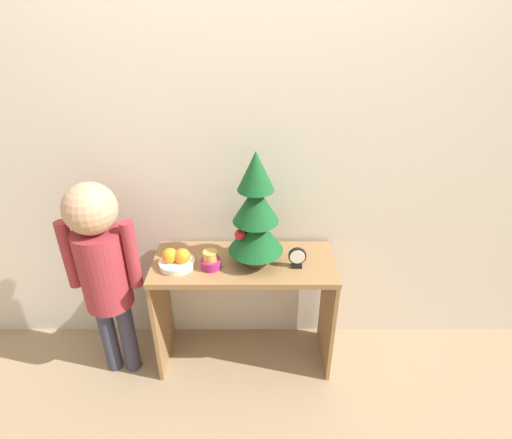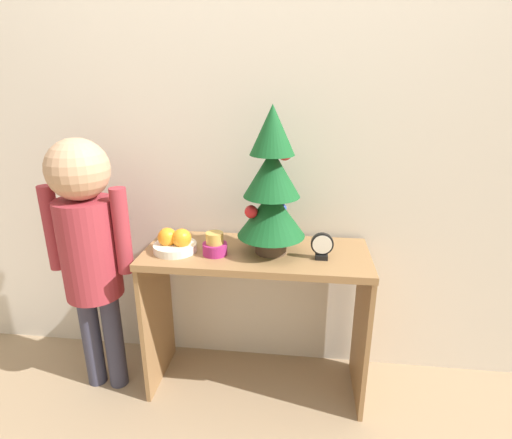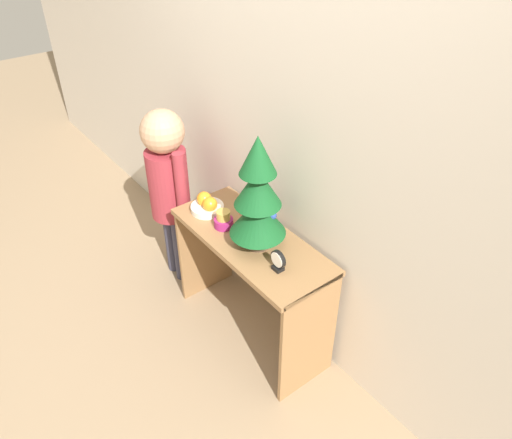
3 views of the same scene
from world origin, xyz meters
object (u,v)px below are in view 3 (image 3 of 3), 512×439
fruit_bowl (207,205)px  singing_bowl (224,220)px  desk_clock (278,261)px  mini_tree (258,197)px  child_figure (168,177)px

fruit_bowl → singing_bowl: (0.17, -0.01, 0.00)m
desk_clock → fruit_bowl: bearing=179.5°
desk_clock → mini_tree: bearing=168.5°
mini_tree → singing_bowl: 0.34m
fruit_bowl → singing_bowl: size_ratio=1.79×
mini_tree → fruit_bowl: mini_tree is taller
mini_tree → fruit_bowl: size_ratio=3.31×
singing_bowl → desk_clock: bearing=0.8°
singing_bowl → desk_clock: desk_clock is taller
singing_bowl → child_figure: bearing=-177.3°
mini_tree → singing_bowl: mini_tree is taller
mini_tree → child_figure: bearing=-174.5°
fruit_bowl → desk_clock: desk_clock is taller
fruit_bowl → mini_tree: bearing=5.2°
mini_tree → child_figure: mini_tree is taller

